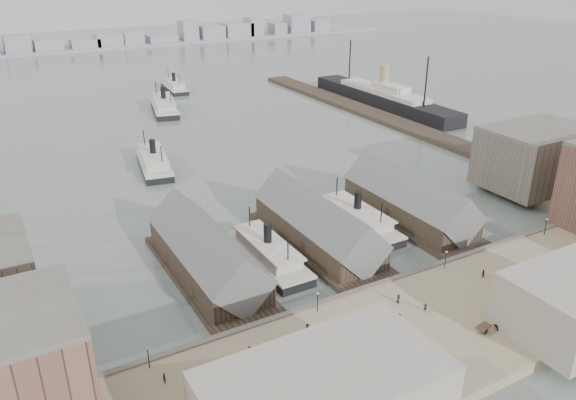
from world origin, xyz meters
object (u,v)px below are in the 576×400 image
ferry_docked_west (268,253)px  ocean_steamer (383,97)px  horse_cart_left (244,355)px  horse_cart_right (492,326)px  horse_cart_center (392,319)px

ferry_docked_west → ocean_steamer: 141.26m
ferry_docked_west → horse_cart_left: bearing=-124.0°
ferry_docked_west → horse_cart_right: ferry_docked_west is taller
horse_cart_left → horse_cart_right: horse_cart_left is taller
horse_cart_left → horse_cart_center: 26.14m
ferry_docked_west → horse_cart_right: (20.54, -41.35, 0.54)m
horse_cart_left → horse_cart_right: 41.55m
ocean_steamer → horse_cart_right: 159.95m
ferry_docked_west → horse_cart_right: 46.17m
ocean_steamer → horse_cart_left: size_ratio=17.53×
ocean_steamer → horse_cart_right: bearing=-121.9°
ocean_steamer → horse_cart_right: ocean_steamer is taller
horse_cart_center → horse_cart_right: size_ratio=1.06×
ferry_docked_west → horse_cart_left: (-18.74, -27.78, 0.64)m
ocean_steamer → horse_cart_left: (-123.74, -122.27, -0.83)m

